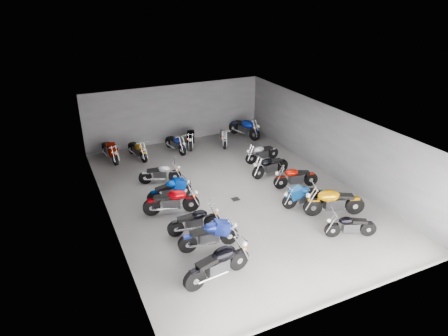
% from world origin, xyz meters
% --- Properties ---
extents(ground, '(14.00, 14.00, 0.00)m').
position_xyz_m(ground, '(0.00, 0.00, 0.00)').
color(ground, '#999691').
rests_on(ground, ground).
extents(wall_back, '(10.00, 0.10, 3.20)m').
position_xyz_m(wall_back, '(0.00, 7.00, 1.60)').
color(wall_back, gray).
rests_on(wall_back, ground).
extents(wall_left, '(0.10, 14.00, 3.20)m').
position_xyz_m(wall_left, '(-5.00, 0.00, 1.60)').
color(wall_left, gray).
rests_on(wall_left, ground).
extents(wall_right, '(0.10, 14.00, 3.20)m').
position_xyz_m(wall_right, '(5.00, 0.00, 1.60)').
color(wall_right, gray).
rests_on(wall_right, ground).
extents(ceiling, '(10.00, 14.00, 0.04)m').
position_xyz_m(ceiling, '(0.00, 0.00, 3.22)').
color(ceiling, black).
rests_on(ceiling, wall_back).
extents(drain_grate, '(0.32, 0.32, 0.01)m').
position_xyz_m(drain_grate, '(0.00, -0.50, 0.01)').
color(drain_grate, black).
rests_on(drain_grate, ground).
extents(motorcycle_left_a, '(2.30, 0.62, 1.02)m').
position_xyz_m(motorcycle_left_a, '(-2.65, -4.65, 0.55)').
color(motorcycle_left_a, black).
rests_on(motorcycle_left_a, ground).
extents(motorcycle_left_b, '(2.12, 0.47, 0.93)m').
position_xyz_m(motorcycle_left_b, '(-2.28, -3.10, 0.51)').
color(motorcycle_left_b, black).
rests_on(motorcycle_left_b, ground).
extents(motorcycle_left_c, '(1.96, 0.42, 0.86)m').
position_xyz_m(motorcycle_left_c, '(-2.39, -2.01, 0.47)').
color(motorcycle_left_c, black).
rests_on(motorcycle_left_c, ground).
extents(motorcycle_left_d, '(2.16, 0.69, 0.96)m').
position_xyz_m(motorcycle_left_d, '(-2.71, -0.42, 0.53)').
color(motorcycle_left_d, black).
rests_on(motorcycle_left_d, ground).
extents(motorcycle_left_e, '(1.96, 0.43, 0.86)m').
position_xyz_m(motorcycle_left_e, '(-2.46, 0.57, 0.47)').
color(motorcycle_left_e, black).
rests_on(motorcycle_left_e, ground).
extents(motorcycle_left_f, '(1.85, 0.70, 0.84)m').
position_xyz_m(motorcycle_left_f, '(-2.37, 2.28, 0.46)').
color(motorcycle_left_f, black).
rests_on(motorcycle_left_f, ground).
extents(motorcycle_right_a, '(1.76, 0.80, 0.81)m').
position_xyz_m(motorcycle_right_a, '(2.46, -4.57, 0.44)').
color(motorcycle_right_a, black).
rests_on(motorcycle_right_a, ground).
extents(motorcycle_right_b, '(2.28, 0.98, 1.04)m').
position_xyz_m(motorcycle_right_b, '(2.87, -3.15, 0.57)').
color(motorcycle_right_b, black).
rests_on(motorcycle_right_b, ground).
extents(motorcycle_right_c, '(1.94, 0.49, 0.86)m').
position_xyz_m(motorcycle_right_c, '(2.25, -2.15, 0.47)').
color(motorcycle_right_c, black).
rests_on(motorcycle_right_c, ground).
extents(motorcycle_right_d, '(1.99, 0.60, 0.89)m').
position_xyz_m(motorcycle_right_d, '(2.85, -0.61, 0.48)').
color(motorcycle_right_d, black).
rests_on(motorcycle_right_d, ground).
extents(motorcycle_right_e, '(2.02, 0.48, 0.89)m').
position_xyz_m(motorcycle_right_e, '(2.45, 0.86, 0.49)').
color(motorcycle_right_e, black).
rests_on(motorcycle_right_e, ground).
extents(motorcycle_right_f, '(1.93, 0.43, 0.85)m').
position_xyz_m(motorcycle_right_f, '(2.91, 2.43, 0.46)').
color(motorcycle_right_f, black).
rests_on(motorcycle_right_f, ground).
extents(motorcycle_back_a, '(0.53, 2.16, 0.95)m').
position_xyz_m(motorcycle_back_a, '(-3.94, 5.77, 0.52)').
color(motorcycle_back_a, black).
rests_on(motorcycle_back_a, ground).
extents(motorcycle_back_b, '(0.57, 1.96, 0.87)m').
position_xyz_m(motorcycle_back_b, '(-2.62, 5.44, 0.47)').
color(motorcycle_back_b, black).
rests_on(motorcycle_back_b, ground).
extents(motorcycle_back_c, '(0.57, 1.95, 0.86)m').
position_xyz_m(motorcycle_back_c, '(-0.59, 5.44, 0.47)').
color(motorcycle_back_c, black).
rests_on(motorcycle_back_c, ground).
extents(motorcycle_back_d, '(0.97, 2.00, 0.93)m').
position_xyz_m(motorcycle_back_d, '(0.44, 5.83, 0.51)').
color(motorcycle_back_d, black).
rests_on(motorcycle_back_d, ground).
extents(motorcycle_back_e, '(0.76, 1.84, 0.84)m').
position_xyz_m(motorcycle_back_e, '(2.12, 5.28, 0.46)').
color(motorcycle_back_e, black).
rests_on(motorcycle_back_e, ground).
extents(motorcycle_back_f, '(0.91, 2.28, 1.04)m').
position_xyz_m(motorcycle_back_f, '(3.74, 5.86, 0.57)').
color(motorcycle_back_f, black).
rests_on(motorcycle_back_f, ground).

